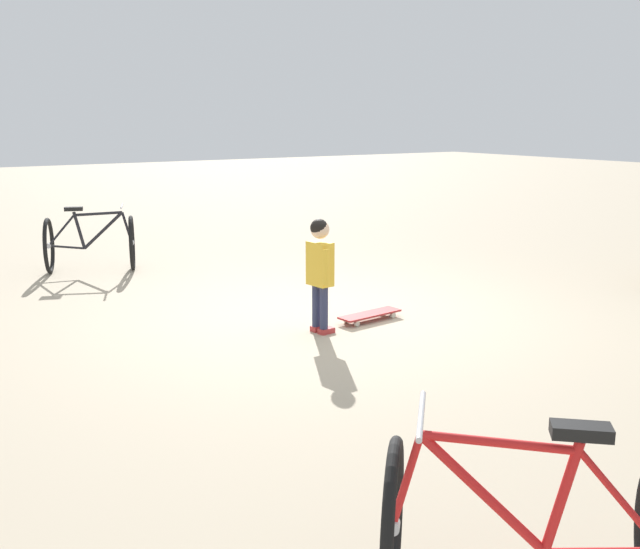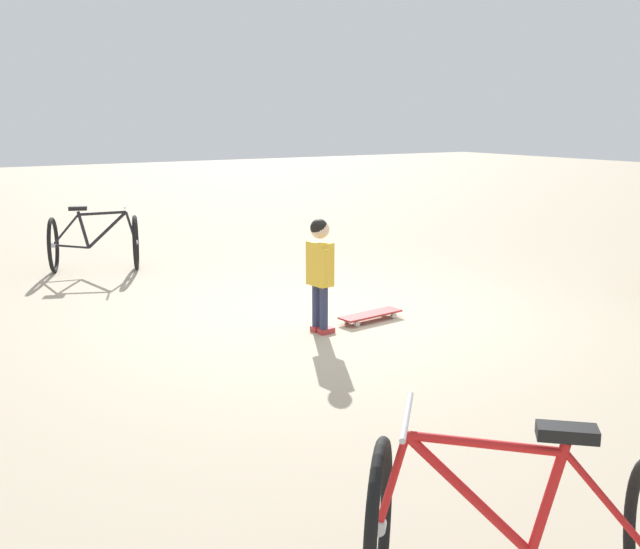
% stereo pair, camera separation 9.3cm
% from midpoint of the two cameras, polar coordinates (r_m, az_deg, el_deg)
% --- Properties ---
extents(ground_plane, '(50.00, 50.00, 0.00)m').
position_cam_midpoint_polar(ground_plane, '(7.38, 1.42, -3.17)').
color(ground_plane, tan).
extents(child_person, '(0.21, 0.39, 1.06)m').
position_cam_midpoint_polar(child_person, '(6.63, 0.41, 0.90)').
color(child_person, '#2D3351').
rests_on(child_person, ground).
extents(skateboard, '(0.70, 0.26, 0.07)m').
position_cam_midpoint_polar(skateboard, '(7.18, 4.33, -3.14)').
color(skateboard, '#B22D2D').
rests_on(skateboard, ground).
extents(bicycle_near, '(1.27, 1.25, 0.85)m').
position_cam_midpoint_polar(bicycle_near, '(3.10, 15.47, -18.86)').
color(bicycle_near, black).
rests_on(bicycle_near, ground).
extents(bicycle_mid, '(1.25, 1.04, 0.85)m').
position_cam_midpoint_polar(bicycle_mid, '(9.82, -16.86, 2.45)').
color(bicycle_mid, black).
rests_on(bicycle_mid, ground).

